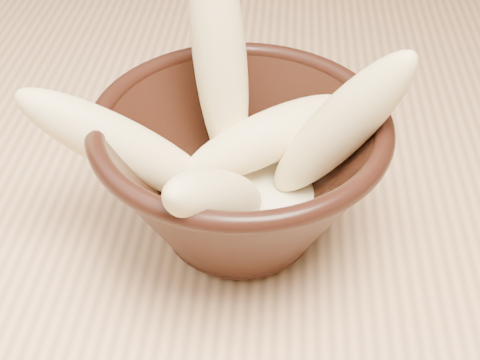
% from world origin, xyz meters
% --- Properties ---
extents(table, '(1.20, 0.80, 0.75)m').
position_xyz_m(table, '(0.00, 0.00, 0.67)').
color(table, '#E2AA7C').
rests_on(table, ground).
extents(bowl, '(0.23, 0.23, 0.12)m').
position_xyz_m(bowl, '(0.11, -0.08, 0.82)').
color(bowl, black).
rests_on(bowl, table).
extents(milk_puddle, '(0.13, 0.13, 0.02)m').
position_xyz_m(milk_puddle, '(0.11, -0.08, 0.79)').
color(milk_puddle, '#F0E2C1').
rests_on(milk_puddle, bowl).
extents(banana_upright, '(0.08, 0.10, 0.20)m').
position_xyz_m(banana_upright, '(0.09, -0.03, 0.89)').
color(banana_upright, '#E5C887').
rests_on(banana_upright, bowl).
extents(banana_left, '(0.17, 0.06, 0.13)m').
position_xyz_m(banana_left, '(0.02, -0.09, 0.85)').
color(banana_left, '#E5C887').
rests_on(banana_left, bowl).
extents(banana_right, '(0.13, 0.06, 0.16)m').
position_xyz_m(banana_right, '(0.18, -0.08, 0.86)').
color(banana_right, '#E5C887').
rests_on(banana_right, bowl).
extents(banana_across, '(0.15, 0.11, 0.07)m').
position_xyz_m(banana_across, '(0.13, -0.05, 0.83)').
color(banana_across, '#E5C887').
rests_on(banana_across, bowl).
extents(banana_front, '(0.09, 0.14, 0.13)m').
position_xyz_m(banana_front, '(0.10, -0.14, 0.84)').
color(banana_front, '#E5C887').
rests_on(banana_front, bowl).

